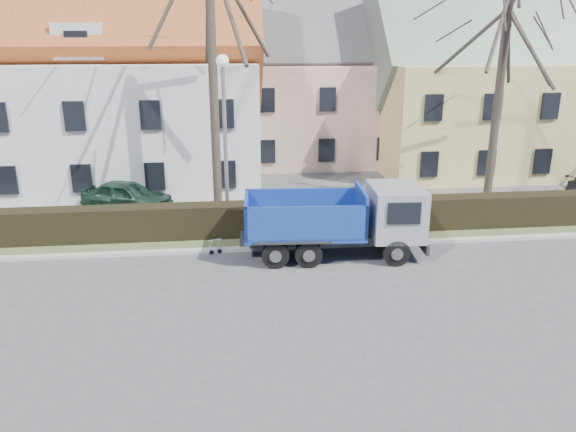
{
  "coord_description": "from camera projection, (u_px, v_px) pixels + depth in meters",
  "views": [
    {
      "loc": [
        -1.58,
        -14.56,
        7.62
      ],
      "look_at": [
        0.45,
        3.58,
        1.6
      ],
      "focal_mm": 35.0,
      "sensor_mm": 36.0,
      "label": 1
    }
  ],
  "objects": [
    {
      "name": "ground",
      "position": [
        286.0,
        307.0,
        16.3
      ],
      "size": [
        120.0,
        120.0,
        0.0
      ],
      "primitive_type": "plane",
      "color": "#454648"
    },
    {
      "name": "curb_far",
      "position": [
        273.0,
        248.0,
        20.62
      ],
      "size": [
        80.0,
        0.3,
        0.12
      ],
      "primitive_type": "cube",
      "color": "#ACA69C",
      "rests_on": "ground"
    },
    {
      "name": "grass_strip",
      "position": [
        269.0,
        233.0,
        22.13
      ],
      "size": [
        80.0,
        3.0,
        0.1
      ],
      "primitive_type": "cube",
      "color": "#495730",
      "rests_on": "ground"
    },
    {
      "name": "hedge",
      "position": [
        270.0,
        220.0,
        21.76
      ],
      "size": [
        60.0,
        0.9,
        1.3
      ],
      "primitive_type": "cube",
      "color": "black",
      "rests_on": "ground"
    },
    {
      "name": "building_pink",
      "position": [
        316.0,
        94.0,
        34.34
      ],
      "size": [
        10.8,
        8.8,
        8.0
      ],
      "primitive_type": null,
      "color": "#D1A694",
      "rests_on": "ground"
    },
    {
      "name": "building_yellow",
      "position": [
        527.0,
        92.0,
        32.7
      ],
      "size": [
        18.8,
        10.8,
        8.5
      ],
      "primitive_type": null,
      "color": "#CEBA71",
      "rests_on": "ground"
    },
    {
      "name": "tree_1",
      "position": [
        213.0,
        66.0,
        22.13
      ],
      "size": [
        9.2,
        9.2,
        12.65
      ],
      "primitive_type": null,
      "color": "#372E26",
      "rests_on": "ground"
    },
    {
      "name": "tree_2",
      "position": [
        500.0,
        84.0,
        23.65
      ],
      "size": [
        8.0,
        8.0,
        11.0
      ],
      "primitive_type": null,
      "color": "#372E26",
      "rests_on": "ground"
    },
    {
      "name": "dump_truck",
      "position": [
        328.0,
        221.0,
        19.63
      ],
      "size": [
        6.67,
        2.83,
        2.61
      ],
      "primitive_type": null,
      "rotation": [
        0.0,
        0.0,
        -0.06
      ],
      "color": "navy",
      "rests_on": "ground"
    },
    {
      "name": "streetlight",
      "position": [
        225.0,
        145.0,
        21.65
      ],
      "size": [
        0.54,
        0.54,
        6.91
      ],
      "primitive_type": null,
      "color": "gray",
      "rests_on": "ground"
    },
    {
      "name": "cart_frame",
      "position": [
        210.0,
        247.0,
        20.03
      ],
      "size": [
        0.76,
        0.56,
        0.62
      ],
      "primitive_type": null,
      "rotation": [
        0.0,
        0.0,
        0.28
      ],
      "color": "silver",
      "rests_on": "ground"
    },
    {
      "name": "parked_car_a",
      "position": [
        127.0,
        196.0,
        24.85
      ],
      "size": [
        4.34,
        2.95,
        1.37
      ],
      "primitive_type": "imported",
      "rotation": [
        0.0,
        0.0,
        1.2
      ],
      "color": "#173126",
      "rests_on": "ground"
    }
  ]
}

